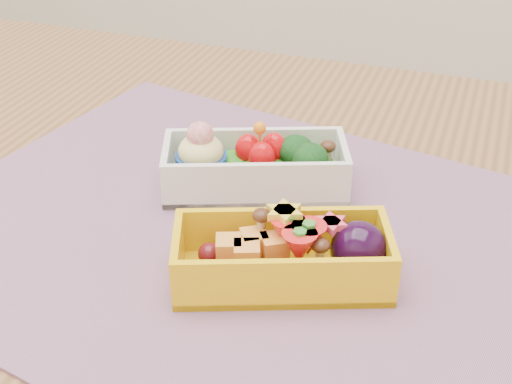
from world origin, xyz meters
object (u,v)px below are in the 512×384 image
(bento_white, at_px, (254,166))
(table, at_px, (220,331))
(placemat, at_px, (245,235))
(bento_yellow, at_px, (287,255))

(bento_white, bearing_deg, table, -114.09)
(placemat, height_order, bento_white, bento_white)
(table, relative_size, bento_yellow, 7.23)
(placemat, bearing_deg, bento_yellow, -42.10)
(table, relative_size, bento_white, 7.06)
(table, bearing_deg, bento_white, 87.19)
(table, bearing_deg, bento_yellow, -27.10)
(table, height_order, bento_white, bento_white)
(bento_white, height_order, bento_yellow, bento_white)
(placemat, xyz_separation_m, bento_yellow, (0.05, -0.04, 0.02))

